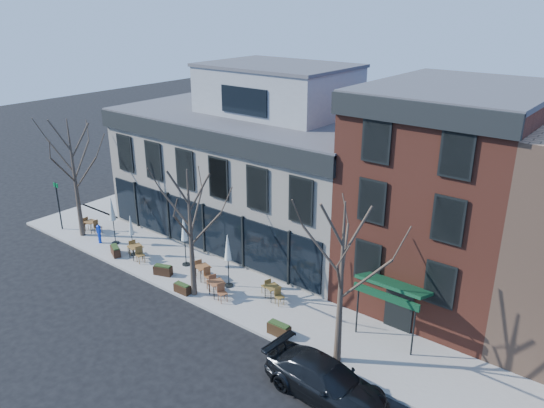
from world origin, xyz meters
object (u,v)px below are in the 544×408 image
Objects in this scene: call_box at (99,233)px; umbrella_0 at (112,212)px; parked_sedan at (326,381)px; cafe_set_0 at (91,225)px.

call_box is 0.42× the size of umbrella_0.
parked_sedan is 21.58m from cafe_set_0.
cafe_set_0 is (-21.29, 3.55, -0.15)m from parked_sedan.
parked_sedan is at bearing -8.37° from call_box.
umbrella_0 is (2.83, -0.11, 1.72)m from cafe_set_0.
parked_sedan is 4.17× the size of call_box.
umbrella_0 is at bearing 83.53° from parked_sedan.
parked_sedan is 2.98× the size of cafe_set_0.
cafe_set_0 is at bearing 84.60° from parked_sedan.
umbrella_0 is (-18.46, 3.43, 1.56)m from parked_sedan.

